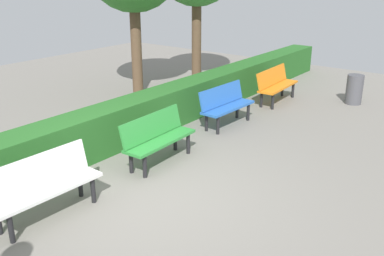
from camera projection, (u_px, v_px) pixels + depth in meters
The scene contains 7 objects.
ground_plane at pixel (149, 193), 6.61m from camera, with size 21.19×21.19×0.00m, color gray.
bench_orange at pixel (276, 83), 11.05m from camera, with size 1.59×0.54×0.86m.
bench_blue at pixel (226, 104), 9.38m from camera, with size 1.46×0.53×0.86m.
bench_green at pixel (157, 136), 7.55m from camera, with size 1.53×0.52×0.86m.
bench_white at pixel (43, 184), 5.86m from camera, with size 1.59×0.51×0.86m.
hedge_row at pixel (115, 125), 8.28m from camera, with size 17.19×0.66×0.82m, color #266023.
trash_bin at pixel (354, 89), 10.94m from camera, with size 0.41×0.41×0.74m, color #4C4C51.
Camera 1 is at (4.27, 4.08, 3.21)m, focal length 40.58 mm.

